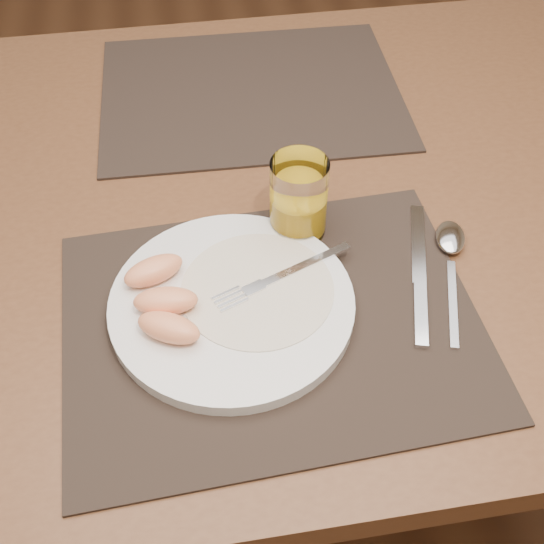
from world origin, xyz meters
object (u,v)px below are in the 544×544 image
at_px(plate, 232,304).
at_px(juice_glass, 298,202).
at_px(fork, 273,280).
at_px(spoon, 451,246).
at_px(table, 259,235).
at_px(placemat_near, 272,322).
at_px(placemat_far, 251,92).
at_px(knife, 420,283).

bearing_deg(plate, juice_glass, 49.59).
relative_size(fork, juice_glass, 1.63).
bearing_deg(fork, spoon, 7.55).
bearing_deg(table, fork, -93.28).
relative_size(placemat_near, spoon, 2.38).
bearing_deg(placemat_far, juice_glass, -87.17).
xyz_separation_m(table, placemat_near, (-0.02, -0.22, 0.09)).
height_order(placemat_far, spoon, spoon).
xyz_separation_m(plate, juice_glass, (0.09, 0.11, 0.04)).
xyz_separation_m(placemat_far, fork, (-0.03, -0.40, 0.02)).
height_order(plate, knife, plate).
height_order(plate, spoon, plate).
bearing_deg(spoon, plate, -169.82).
height_order(placemat_near, knife, knife).
distance_m(placemat_near, juice_glass, 0.15).
bearing_deg(placemat_far, spoon, -62.71).
distance_m(plate, juice_glass, 0.15).
xyz_separation_m(spoon, juice_glass, (-0.17, 0.06, 0.04)).
height_order(plate, juice_glass, juice_glass).
distance_m(placemat_near, fork, 0.05).
height_order(placemat_near, placemat_far, same).
xyz_separation_m(table, placemat_far, (0.02, 0.22, 0.09)).
bearing_deg(table, placemat_far, 84.63).
bearing_deg(plate, knife, 0.20).
distance_m(placemat_near, knife, 0.18).
bearing_deg(plate, spoon, 10.18).
bearing_deg(fork, table, 86.72).
height_order(table, plate, plate).
xyz_separation_m(placemat_far, spoon, (0.19, -0.37, 0.01)).
distance_m(fork, knife, 0.17).
bearing_deg(juice_glass, table, 112.85).
distance_m(table, juice_glass, 0.16).
bearing_deg(plate, fork, 21.49).
bearing_deg(spoon, placemat_far, 117.29).
relative_size(plate, juice_glass, 2.61).
relative_size(table, juice_glass, 13.55).
bearing_deg(plate, placemat_near, -31.09).
height_order(table, juice_glass, juice_glass).
bearing_deg(fork, placemat_far, 85.56).
relative_size(plate, knife, 1.25).
distance_m(table, placemat_near, 0.24).
xyz_separation_m(table, plate, (-0.06, -0.20, 0.10)).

